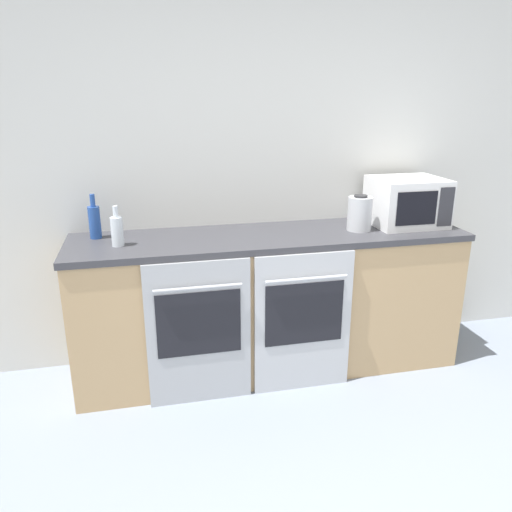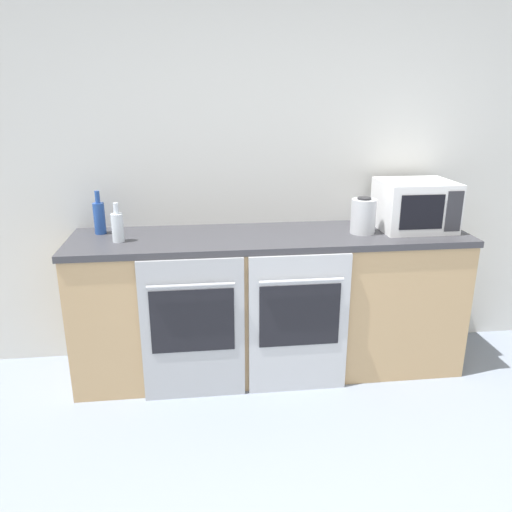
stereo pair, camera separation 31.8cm
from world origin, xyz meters
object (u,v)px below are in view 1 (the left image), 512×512
object	(u,v)px
kettle	(360,213)
oven_left	(199,333)
oven_right	(303,322)
bottle_clear	(117,230)
bottle_blue	(95,221)
microwave	(407,202)

from	to	relation	value
kettle	oven_left	bearing A→B (deg)	-165.60
oven_right	bottle_clear	xyz separation A→B (m)	(-1.06, 0.27, 0.57)
oven_right	bottle_clear	bearing A→B (deg)	165.97
oven_left	kettle	size ratio (longest dim) A/B	3.90
oven_right	bottle_blue	xyz separation A→B (m)	(-1.20, 0.46, 0.59)
bottle_blue	oven_left	bearing A→B (deg)	-39.44
oven_right	bottle_clear	distance (m)	1.24
bottle_clear	bottle_blue	xyz separation A→B (m)	(-0.14, 0.20, 0.01)
oven_right	kettle	bearing A→B (deg)	31.70
bottle_clear	oven_left	bearing A→B (deg)	-31.98
microwave	oven_right	bearing A→B (deg)	-157.24
oven_right	microwave	bearing A→B (deg)	22.76
oven_left	bottle_blue	world-z (taller)	bottle_blue
oven_left	microwave	world-z (taller)	microwave
microwave	kettle	world-z (taller)	microwave
oven_left	kettle	distance (m)	1.27
bottle_blue	microwave	bearing A→B (deg)	-3.42
oven_left	bottle_blue	size ratio (longest dim) A/B	3.27
oven_right	bottle_blue	world-z (taller)	bottle_blue
bottle_clear	kettle	bearing A→B (deg)	0.56
microwave	bottle_clear	size ratio (longest dim) A/B	1.93
microwave	bottle_blue	world-z (taller)	microwave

